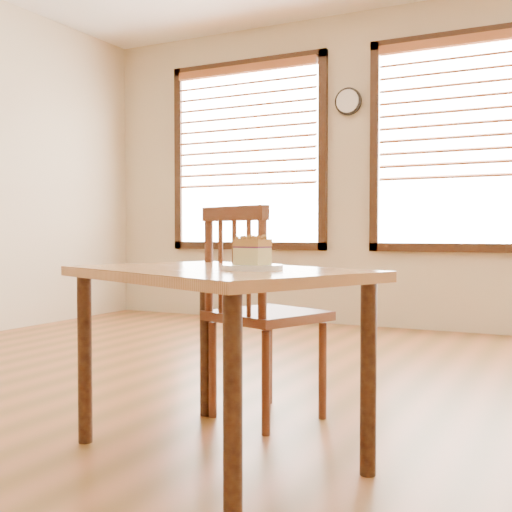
% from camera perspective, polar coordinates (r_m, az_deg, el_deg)
% --- Properties ---
extents(ground, '(8.00, 8.00, 0.00)m').
position_cam_1_polar(ground, '(2.45, -4.68, -19.22)').
color(ground, '#98562C').
extents(window_left, '(1.76, 0.10, 1.96)m').
position_cam_1_polar(window_left, '(6.74, -0.82, 9.88)').
color(window_left, white).
rests_on(window_left, room_shell).
extents(window_right, '(1.76, 0.10, 1.96)m').
position_cam_1_polar(window_right, '(6.05, 18.31, 10.68)').
color(window_right, white).
rests_on(window_right, room_shell).
extents(wall_clock, '(0.26, 0.05, 0.26)m').
position_cam_1_polar(wall_clock, '(6.36, 8.19, 13.45)').
color(wall_clock, black).
rests_on(wall_clock, room_shell).
extents(cafe_table_main, '(1.36, 1.16, 0.75)m').
position_cam_1_polar(cafe_table_main, '(2.52, -3.57, -3.45)').
color(cafe_table_main, tan).
rests_on(cafe_table_main, ground).
extents(cafe_chair_main, '(0.59, 0.59, 1.02)m').
position_cam_1_polar(cafe_chair_main, '(3.04, 0.41, -4.98)').
color(cafe_chair_main, '#5E2F19').
rests_on(cafe_chair_main, ground).
extents(plate, '(0.23, 0.23, 0.02)m').
position_cam_1_polar(plate, '(2.42, -0.32, -1.02)').
color(plate, white).
rests_on(plate, cafe_table_main).
extents(cake_slice, '(0.14, 0.11, 0.11)m').
position_cam_1_polar(cake_slice, '(2.42, -0.32, 0.50)').
color(cake_slice, '#E4C581').
rests_on(cake_slice, plate).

